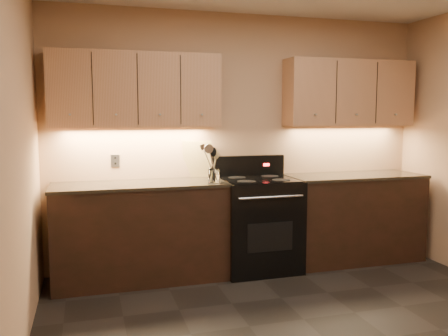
# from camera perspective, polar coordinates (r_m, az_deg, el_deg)

# --- Properties ---
(wall_back) EXTENTS (4.00, 0.04, 2.60)m
(wall_back) POSITION_cam_1_polar(r_m,az_deg,el_deg) (5.00, 2.06, 3.35)
(wall_back) COLOR tan
(wall_back) RESTS_ON ground
(wall_left) EXTENTS (0.04, 4.00, 2.60)m
(wall_left) POSITION_cam_1_polar(r_m,az_deg,el_deg) (2.78, -25.06, 0.26)
(wall_left) COLOR tan
(wall_left) RESTS_ON ground
(counter_left) EXTENTS (1.62, 0.62, 0.93)m
(counter_left) POSITION_cam_1_polar(r_m,az_deg,el_deg) (4.60, -10.01, -7.55)
(counter_left) COLOR black
(counter_left) RESTS_ON ground
(counter_right) EXTENTS (1.46, 0.62, 0.93)m
(counter_right) POSITION_cam_1_polar(r_m,az_deg,el_deg) (5.34, 15.24, -5.72)
(counter_right) COLOR black
(counter_right) RESTS_ON ground
(stove) EXTENTS (0.76, 0.68, 1.14)m
(stove) POSITION_cam_1_polar(r_m,az_deg,el_deg) (4.84, 4.12, -6.58)
(stove) COLOR black
(stove) RESTS_ON ground
(upper_cab_left) EXTENTS (1.60, 0.30, 0.70)m
(upper_cab_left) POSITION_cam_1_polar(r_m,az_deg,el_deg) (4.62, -10.55, 9.20)
(upper_cab_left) COLOR tan
(upper_cab_left) RESTS_ON wall_back
(upper_cab_right) EXTENTS (1.44, 0.30, 0.70)m
(upper_cab_right) POSITION_cam_1_polar(r_m,az_deg,el_deg) (5.35, 14.82, 8.70)
(upper_cab_right) COLOR tan
(upper_cab_right) RESTS_ON wall_back
(outlet_plate) EXTENTS (0.08, 0.01, 0.12)m
(outlet_plate) POSITION_cam_1_polar(r_m,az_deg,el_deg) (4.76, -12.95, 0.87)
(outlet_plate) COLOR #B2B5BA
(outlet_plate) RESTS_ON wall_back
(utensil_crock) EXTENTS (0.14, 0.14, 0.14)m
(utensil_crock) POSITION_cam_1_polar(r_m,az_deg,el_deg) (4.48, -1.25, -0.97)
(utensil_crock) COLOR white
(utensil_crock) RESTS_ON counter_left
(cutting_board) EXTENTS (0.30, 0.15, 0.38)m
(cutting_board) POSITION_cam_1_polar(r_m,az_deg,el_deg) (4.85, -3.22, 1.08)
(cutting_board) COLOR #D7BF74
(cutting_board) RESTS_ON counter_left
(wooden_spoon) EXTENTS (0.13, 0.09, 0.29)m
(wooden_spoon) POSITION_cam_1_polar(r_m,az_deg,el_deg) (4.45, -1.57, 0.23)
(wooden_spoon) COLOR #D7BF74
(wooden_spoon) RESTS_ON utensil_crock
(black_spoon) EXTENTS (0.07, 0.09, 0.31)m
(black_spoon) POSITION_cam_1_polar(r_m,az_deg,el_deg) (4.48, -1.51, 0.43)
(black_spoon) COLOR black
(black_spoon) RESTS_ON utensil_crock
(black_turner) EXTENTS (0.14, 0.11, 0.34)m
(black_turner) POSITION_cam_1_polar(r_m,az_deg,el_deg) (4.44, -1.14, 0.53)
(black_turner) COLOR black
(black_turner) RESTS_ON utensil_crock
(steel_spatula) EXTENTS (0.23, 0.16, 0.39)m
(steel_spatula) POSITION_cam_1_polar(r_m,az_deg,el_deg) (4.47, -0.92, 0.88)
(steel_spatula) COLOR silver
(steel_spatula) RESTS_ON utensil_crock
(steel_skimmer) EXTENTS (0.18, 0.13, 0.36)m
(steel_skimmer) POSITION_cam_1_polar(r_m,az_deg,el_deg) (4.46, -0.92, 0.63)
(steel_skimmer) COLOR silver
(steel_skimmer) RESTS_ON utensil_crock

